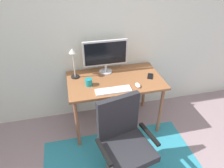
{
  "coord_description": "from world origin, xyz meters",
  "views": [
    {
      "loc": [
        -0.36,
        -0.42,
        2.16
      ],
      "look_at": [
        0.09,
        1.52,
        0.87
      ],
      "focal_mm": 32.89,
      "sensor_mm": 36.0,
      "label": 1
    }
  ],
  "objects_px": {
    "computer_mouse": "(138,85)",
    "coffee_cup": "(89,82)",
    "desk": "(115,85)",
    "monitor": "(105,54)",
    "cell_phone": "(150,76)",
    "office_chair": "(124,148)",
    "keyboard": "(113,90)",
    "desk_lamp": "(73,58)"
  },
  "relations": [
    {
      "from": "coffee_cup",
      "to": "desk_lamp",
      "type": "distance_m",
      "value": 0.36
    },
    {
      "from": "coffee_cup",
      "to": "keyboard",
      "type": "bearing_deg",
      "value": -35.89
    },
    {
      "from": "keyboard",
      "to": "desk_lamp",
      "type": "relative_size",
      "value": 1.05
    },
    {
      "from": "coffee_cup",
      "to": "monitor",
      "type": "bearing_deg",
      "value": 45.68
    },
    {
      "from": "keyboard",
      "to": "cell_phone",
      "type": "height_order",
      "value": "keyboard"
    },
    {
      "from": "keyboard",
      "to": "computer_mouse",
      "type": "relative_size",
      "value": 4.13
    },
    {
      "from": "cell_phone",
      "to": "office_chair",
      "type": "xyz_separation_m",
      "value": [
        -0.57,
        -0.77,
        -0.35
      ]
    },
    {
      "from": "desk",
      "to": "computer_mouse",
      "type": "height_order",
      "value": "computer_mouse"
    },
    {
      "from": "monitor",
      "to": "coffee_cup",
      "type": "relative_size",
      "value": 6.49
    },
    {
      "from": "desk",
      "to": "desk_lamp",
      "type": "relative_size",
      "value": 3.0
    },
    {
      "from": "monitor",
      "to": "office_chair",
      "type": "height_order",
      "value": "monitor"
    },
    {
      "from": "coffee_cup",
      "to": "desk_lamp",
      "type": "xyz_separation_m",
      "value": [
        -0.15,
        0.23,
        0.23
      ]
    },
    {
      "from": "coffee_cup",
      "to": "office_chair",
      "type": "height_order",
      "value": "office_chair"
    },
    {
      "from": "monitor",
      "to": "desk",
      "type": "bearing_deg",
      "value": -69.7
    },
    {
      "from": "desk",
      "to": "keyboard",
      "type": "xyz_separation_m",
      "value": [
        -0.08,
        -0.25,
        0.09
      ]
    },
    {
      "from": "keyboard",
      "to": "office_chair",
      "type": "relative_size",
      "value": 0.44
    },
    {
      "from": "desk",
      "to": "coffee_cup",
      "type": "relative_size",
      "value": 13.53
    },
    {
      "from": "monitor",
      "to": "computer_mouse",
      "type": "relative_size",
      "value": 5.64
    },
    {
      "from": "desk",
      "to": "computer_mouse",
      "type": "relative_size",
      "value": 11.76
    },
    {
      "from": "cell_phone",
      "to": "office_chair",
      "type": "bearing_deg",
      "value": -100.68
    },
    {
      "from": "monitor",
      "to": "coffee_cup",
      "type": "distance_m",
      "value": 0.45
    },
    {
      "from": "monitor",
      "to": "office_chair",
      "type": "bearing_deg",
      "value": -91.14
    },
    {
      "from": "desk",
      "to": "keyboard",
      "type": "distance_m",
      "value": 0.28
    },
    {
      "from": "computer_mouse",
      "to": "coffee_cup",
      "type": "relative_size",
      "value": 1.15
    },
    {
      "from": "desk_lamp",
      "to": "monitor",
      "type": "bearing_deg",
      "value": 6.01
    },
    {
      "from": "desk_lamp",
      "to": "desk",
      "type": "bearing_deg",
      "value": -18.94
    },
    {
      "from": "keyboard",
      "to": "coffee_cup",
      "type": "xyz_separation_m",
      "value": [
        -0.27,
        0.19,
        0.04
      ]
    },
    {
      "from": "keyboard",
      "to": "coffee_cup",
      "type": "bearing_deg",
      "value": 144.11
    },
    {
      "from": "coffee_cup",
      "to": "desk",
      "type": "bearing_deg",
      "value": 10.02
    },
    {
      "from": "computer_mouse",
      "to": "cell_phone",
      "type": "height_order",
      "value": "computer_mouse"
    },
    {
      "from": "computer_mouse",
      "to": "coffee_cup",
      "type": "bearing_deg",
      "value": 164.49
    },
    {
      "from": "desk",
      "to": "keyboard",
      "type": "bearing_deg",
      "value": -108.39
    },
    {
      "from": "monitor",
      "to": "office_chair",
      "type": "xyz_separation_m",
      "value": [
        -0.02,
        -1.03,
        -0.62
      ]
    },
    {
      "from": "coffee_cup",
      "to": "cell_phone",
      "type": "height_order",
      "value": "coffee_cup"
    },
    {
      "from": "computer_mouse",
      "to": "cell_phone",
      "type": "relative_size",
      "value": 0.74
    },
    {
      "from": "monitor",
      "to": "desk_lamp",
      "type": "bearing_deg",
      "value": -173.99
    },
    {
      "from": "desk",
      "to": "desk_lamp",
      "type": "bearing_deg",
      "value": 161.06
    },
    {
      "from": "monitor",
      "to": "computer_mouse",
      "type": "height_order",
      "value": "monitor"
    },
    {
      "from": "office_chair",
      "to": "keyboard",
      "type": "bearing_deg",
      "value": 75.82
    },
    {
      "from": "desk",
      "to": "monitor",
      "type": "relative_size",
      "value": 2.09
    },
    {
      "from": "monitor",
      "to": "desk_lamp",
      "type": "height_order",
      "value": "monitor"
    },
    {
      "from": "computer_mouse",
      "to": "monitor",
      "type": "bearing_deg",
      "value": 125.38
    }
  ]
}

